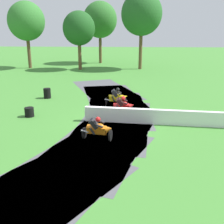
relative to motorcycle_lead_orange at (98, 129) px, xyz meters
The scene contains 12 objects.
ground_plane 3.07m from the motorcycle_lead_orange, 74.42° to the left, with size 120.00×120.00×0.00m, color #428433.
track_asphalt 3.07m from the motorcycle_lead_orange, 94.34° to the left, with size 9.87×27.20×0.01m.
safety_barrier 6.89m from the motorcycle_lead_orange, 19.85° to the left, with size 0.30×15.21×0.90m, color white.
motorcycle_lead_orange is the anchor object (origin of this frame).
motorcycle_chase_red 4.32m from the motorcycle_lead_orange, 74.29° to the left, with size 1.68×0.82×1.43m.
motorcycle_trailing_yellow 6.39m from the motorcycle_lead_orange, 83.33° to the left, with size 1.68×0.71×1.42m.
tire_stack_mid_a 6.04m from the motorcycle_lead_orange, 142.91° to the left, with size 0.59×0.59×0.60m.
tire_stack_mid_b 9.72m from the motorcycle_lead_orange, 120.63° to the left, with size 0.57×0.57×0.80m.
tree_far_left 25.40m from the motorcycle_lead_orange, 82.49° to the left, with size 5.20×5.20×9.73m.
tree_far_right 30.82m from the motorcycle_lead_orange, 95.01° to the left, with size 5.04×5.04×9.03m.
tree_mid_rise 24.39m from the motorcycle_lead_orange, 101.37° to the left, with size 4.10×4.10×7.40m.
tree_behind_barrier 27.68m from the motorcycle_lead_orange, 115.75° to the left, with size 4.80×4.80×8.65m.
Camera 1 is at (0.59, -16.01, 5.67)m, focal length 44.58 mm.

